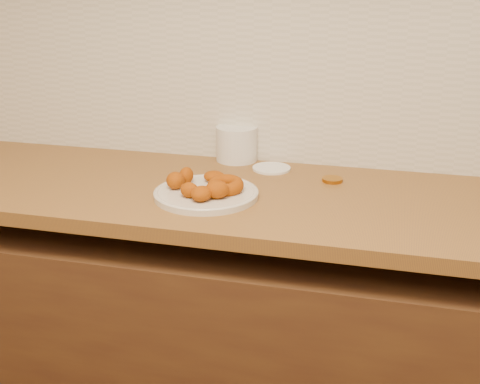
% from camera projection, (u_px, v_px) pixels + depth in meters
% --- Properties ---
extents(wall_back, '(4.00, 0.02, 2.70)m').
position_uv_depth(wall_back, '(369.00, 18.00, 1.74)').
color(wall_back, '#BDAE94').
rests_on(wall_back, ground).
extents(base_cabinet, '(3.60, 0.60, 0.77)m').
position_uv_depth(base_cabinet, '(339.00, 360.00, 1.79)').
color(base_cabinet, '#523419').
rests_on(base_cabinet, floor).
extents(butcher_block, '(2.30, 0.62, 0.04)m').
position_uv_depth(butcher_block, '(127.00, 186.00, 1.77)').
color(butcher_block, brown).
rests_on(butcher_block, base_cabinet).
extents(backsplash, '(3.60, 0.02, 0.60)m').
position_uv_depth(backsplash, '(365.00, 70.00, 1.78)').
color(backsplash, beige).
rests_on(backsplash, wall_back).
extents(donut_plate, '(0.28, 0.28, 0.02)m').
position_uv_depth(donut_plate, '(206.00, 194.00, 1.63)').
color(donut_plate, beige).
rests_on(donut_plate, butcher_block).
extents(ring_donut, '(0.11, 0.12, 0.04)m').
position_uv_depth(ring_donut, '(225.00, 185.00, 1.62)').
color(ring_donut, '#A03900').
rests_on(ring_donut, donut_plate).
extents(fried_dough_chunks, '(0.20, 0.21, 0.05)m').
position_uv_depth(fried_dough_chunks, '(198.00, 185.00, 1.61)').
color(fried_dough_chunks, '#A03900').
rests_on(fried_dough_chunks, donut_plate).
extents(plastic_tub, '(0.15, 0.15, 0.11)m').
position_uv_depth(plastic_tub, '(237.00, 144.00, 1.93)').
color(plastic_tub, silver).
rests_on(plastic_tub, butcher_block).
extents(tub_lid, '(0.15, 0.15, 0.01)m').
position_uv_depth(tub_lid, '(272.00, 168.00, 1.86)').
color(tub_lid, white).
rests_on(tub_lid, butcher_block).
extents(brass_jar_lid, '(0.07, 0.07, 0.01)m').
position_uv_depth(brass_jar_lid, '(332.00, 180.00, 1.75)').
color(brass_jar_lid, '#AA6B18').
rests_on(brass_jar_lid, butcher_block).
extents(wooden_utensil, '(0.20, 0.04, 0.02)m').
position_uv_depth(wooden_utensil, '(206.00, 183.00, 1.71)').
color(wooden_utensil, olive).
rests_on(wooden_utensil, butcher_block).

